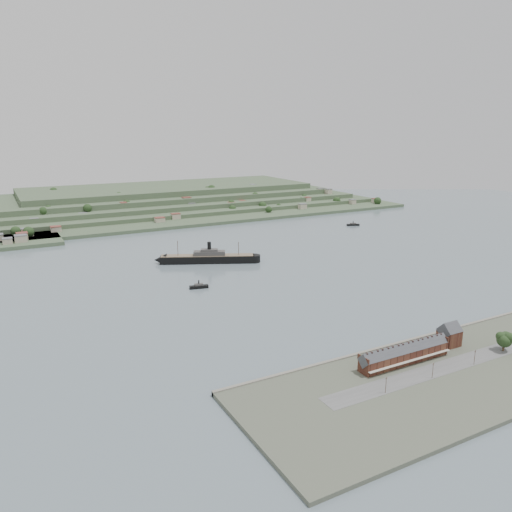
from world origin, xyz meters
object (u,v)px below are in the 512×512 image
steamship (205,258)px  tugboat (199,286)px  terrace_row (404,354)px  gabled_building (449,335)px  fig_tree (505,339)px

steamship → tugboat: steamship is taller
terrace_row → steamship: bearing=92.9°
gabled_building → tugboat: bearing=116.4°
terrace_row → steamship: (-11.99, 238.42, -2.53)m
tugboat → gabled_building: bearing=-63.6°
terrace_row → steamship: 238.73m
fig_tree → gabled_building: bearing=136.4°
tugboat → fig_tree: 213.69m
steamship → fig_tree: bearing=-74.5°
gabled_building → steamship: bearing=101.9°
gabled_building → steamship: steamship is taller
gabled_building → steamship: (-49.49, 234.40, -3.88)m
gabled_building → terrace_row: bearing=-173.9°
gabled_building → fig_tree: size_ratio=1.25×
steamship → terrace_row: bearing=-87.1°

